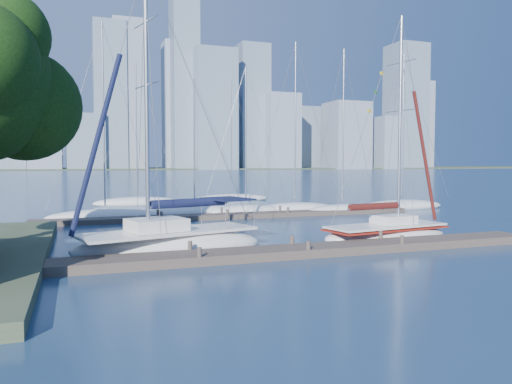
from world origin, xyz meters
name	(u,v)px	position (x,y,z in m)	size (l,w,h in m)	color
ground	(300,255)	(0.00, 0.00, 0.00)	(700.00, 700.00, 0.00)	navy
near_dock	(300,251)	(0.00, 0.00, 0.20)	(26.00, 2.00, 0.40)	#443932
far_dock	(237,216)	(2.00, 16.00, 0.18)	(30.00, 1.80, 0.36)	#443932
far_shore	(92,169)	(0.00, 320.00, 0.00)	(800.00, 100.00, 1.50)	#38472D
sailboat_navy	(169,231)	(-5.61, 2.74, 1.04)	(9.58, 5.28, 14.07)	white
sailboat_maroon	(387,221)	(6.34, 2.34, 1.08)	(7.85, 3.56, 12.87)	white
bg_boat_0	(105,216)	(-7.73, 18.35, 0.29)	(8.94, 5.11, 15.14)	white
bg_boat_1	(195,212)	(-0.63, 19.20, 0.25)	(8.41, 3.39, 11.58)	white
bg_boat_2	(246,211)	(3.66, 18.70, 0.26)	(7.31, 2.55, 12.63)	white
bg_boat_3	(295,208)	(8.30, 18.93, 0.30)	(7.99, 4.08, 15.10)	white
bg_boat_4	(342,210)	(11.66, 16.53, 0.29)	(6.70, 2.83, 14.23)	white
bg_boat_5	(401,206)	(18.87, 18.15, 0.29)	(9.15, 5.25, 14.63)	white
bg_boat_6	(137,202)	(-3.93, 30.77, 0.29)	(9.00, 5.92, 14.68)	white
bg_boat_7	(231,198)	(6.77, 32.99, 0.26)	(8.88, 3.39, 13.83)	white
skyline	(127,111)	(19.68, 290.44, 35.63)	(502.86, 51.31, 113.80)	#8495AB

